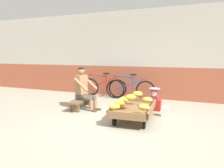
{
  "coord_description": "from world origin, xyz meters",
  "views": [
    {
      "loc": [
        1.41,
        -3.67,
        1.48
      ],
      "look_at": [
        -0.42,
        0.97,
        0.75
      ],
      "focal_mm": 32.21,
      "sensor_mm": 36.0,
      "label": 1
    }
  ],
  "objects_px": {
    "bicycle_near_left": "(103,87)",
    "weighing_scale": "(154,93)",
    "bicycle_far_left": "(130,89)",
    "banana_cart": "(134,109)",
    "low_bench": "(82,101)",
    "shopping_bag": "(165,112)",
    "plastic_crate": "(154,104)",
    "vendor_seated": "(84,88)"
  },
  "relations": [
    {
      "from": "weighing_scale",
      "to": "plastic_crate",
      "type": "bearing_deg",
      "value": 90.0
    },
    {
      "from": "weighing_scale",
      "to": "shopping_bag",
      "type": "xyz_separation_m",
      "value": [
        0.35,
        -0.5,
        -0.33
      ]
    },
    {
      "from": "low_bench",
      "to": "bicycle_near_left",
      "type": "relative_size",
      "value": 0.67
    },
    {
      "from": "vendor_seated",
      "to": "shopping_bag",
      "type": "bearing_deg",
      "value": 2.5
    },
    {
      "from": "low_bench",
      "to": "vendor_seated",
      "type": "xyz_separation_m",
      "value": [
        0.09,
        -0.02,
        0.37
      ]
    },
    {
      "from": "bicycle_near_left",
      "to": "plastic_crate",
      "type": "bearing_deg",
      "value": -28.45
    },
    {
      "from": "weighing_scale",
      "to": "low_bench",
      "type": "bearing_deg",
      "value": -163.09
    },
    {
      "from": "bicycle_near_left",
      "to": "bicycle_far_left",
      "type": "xyz_separation_m",
      "value": [
        0.99,
        -0.04,
        0.0
      ]
    },
    {
      "from": "weighing_scale",
      "to": "bicycle_near_left",
      "type": "relative_size",
      "value": 0.18
    },
    {
      "from": "banana_cart",
      "to": "low_bench",
      "type": "xyz_separation_m",
      "value": [
        -1.61,
        0.42,
        -0.04
      ]
    },
    {
      "from": "banana_cart",
      "to": "plastic_crate",
      "type": "relative_size",
      "value": 4.14
    },
    {
      "from": "banana_cart",
      "to": "weighing_scale",
      "type": "distance_m",
      "value": 1.06
    },
    {
      "from": "bicycle_far_left",
      "to": "shopping_bag",
      "type": "xyz_separation_m",
      "value": [
        1.34,
        -1.53,
        -0.23
      ]
    },
    {
      "from": "banana_cart",
      "to": "bicycle_near_left",
      "type": "bearing_deg",
      "value": 129.18
    },
    {
      "from": "bicycle_far_left",
      "to": "shopping_bag",
      "type": "height_order",
      "value": "bicycle_far_left"
    },
    {
      "from": "bicycle_far_left",
      "to": "weighing_scale",
      "type": "bearing_deg",
      "value": -46.33
    },
    {
      "from": "plastic_crate",
      "to": "bicycle_near_left",
      "type": "distance_m",
      "value": 2.25
    },
    {
      "from": "plastic_crate",
      "to": "bicycle_near_left",
      "type": "xyz_separation_m",
      "value": [
        -1.97,
        1.07,
        0.2
      ]
    },
    {
      "from": "banana_cart",
      "to": "vendor_seated",
      "type": "bearing_deg",
      "value": 165.22
    },
    {
      "from": "bicycle_far_left",
      "to": "vendor_seated",
      "type": "bearing_deg",
      "value": -116.93
    },
    {
      "from": "vendor_seated",
      "to": "bicycle_near_left",
      "type": "height_order",
      "value": "vendor_seated"
    },
    {
      "from": "banana_cart",
      "to": "bicycle_far_left",
      "type": "height_order",
      "value": "bicycle_far_left"
    },
    {
      "from": "vendor_seated",
      "to": "bicycle_far_left",
      "type": "bearing_deg",
      "value": 63.07
    },
    {
      "from": "low_bench",
      "to": "plastic_crate",
      "type": "distance_m",
      "value": 1.99
    },
    {
      "from": "weighing_scale",
      "to": "bicycle_near_left",
      "type": "distance_m",
      "value": 2.25
    },
    {
      "from": "plastic_crate",
      "to": "low_bench",
      "type": "bearing_deg",
      "value": -163.06
    },
    {
      "from": "bicycle_far_left",
      "to": "plastic_crate",
      "type": "bearing_deg",
      "value": -46.3
    },
    {
      "from": "bicycle_near_left",
      "to": "shopping_bag",
      "type": "distance_m",
      "value": 2.81
    },
    {
      "from": "bicycle_far_left",
      "to": "shopping_bag",
      "type": "bearing_deg",
      "value": -48.92
    },
    {
      "from": "bicycle_near_left",
      "to": "weighing_scale",
      "type": "bearing_deg",
      "value": -28.47
    },
    {
      "from": "low_bench",
      "to": "plastic_crate",
      "type": "xyz_separation_m",
      "value": [
        1.9,
        0.58,
        -0.05
      ]
    },
    {
      "from": "bicycle_near_left",
      "to": "bicycle_far_left",
      "type": "distance_m",
      "value": 0.99
    },
    {
      "from": "low_bench",
      "to": "bicycle_far_left",
      "type": "bearing_deg",
      "value": 60.46
    },
    {
      "from": "vendor_seated",
      "to": "shopping_bag",
      "type": "relative_size",
      "value": 4.75
    },
    {
      "from": "low_bench",
      "to": "shopping_bag",
      "type": "relative_size",
      "value": 4.62
    },
    {
      "from": "low_bench",
      "to": "bicycle_near_left",
      "type": "distance_m",
      "value": 1.66
    },
    {
      "from": "banana_cart",
      "to": "bicycle_far_left",
      "type": "relative_size",
      "value": 0.9
    },
    {
      "from": "bicycle_far_left",
      "to": "bicycle_near_left",
      "type": "bearing_deg",
      "value": 177.9
    },
    {
      "from": "banana_cart",
      "to": "plastic_crate",
      "type": "distance_m",
      "value": 1.04
    },
    {
      "from": "shopping_bag",
      "to": "low_bench",
      "type": "bearing_deg",
      "value": -178.02
    },
    {
      "from": "bicycle_near_left",
      "to": "shopping_bag",
      "type": "height_order",
      "value": "bicycle_near_left"
    },
    {
      "from": "vendor_seated",
      "to": "plastic_crate",
      "type": "xyz_separation_m",
      "value": [
        1.81,
        0.6,
        -0.42
      ]
    }
  ]
}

